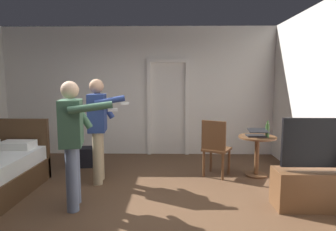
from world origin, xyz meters
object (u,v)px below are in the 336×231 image
Objects in this scene: person_blue_shirt at (73,135)px; bottle_on_table at (267,130)px; laptop at (257,134)px; suitcase_dark at (86,157)px; tv_flatscreen at (322,183)px; wooden_chair at (215,146)px; person_striped_shirt at (98,123)px; side_table at (257,149)px.

bottle_on_table is at bearing 22.88° from person_blue_shirt.
laptop is 0.52× the size of suitcase_dark.
tv_flatscreen reaches higher than suitcase_dark.
bottle_on_table is 0.17× the size of person_blue_shirt.
suitcase_dark is (-2.41, 0.59, -0.36)m from wooden_chair.
person_striped_shirt is (-2.63, -0.31, 0.22)m from laptop.
wooden_chair reaches higher than side_table.
wooden_chair is 1.58× the size of suitcase_dark.
person_striped_shirt is 2.68× the size of suitcase_dark.
tv_flatscreen is 0.73× the size of person_blue_shirt.
person_blue_shirt is (-2.89, -1.22, 0.14)m from bottle_on_table.
side_table is at bearing 7.50° from person_striped_shirt.
suitcase_dark is at bearing 153.52° from tv_flatscreen.
person_striped_shirt is (0.08, 0.95, 0.01)m from person_blue_shirt.
bottle_on_table is 0.29× the size of wooden_chair.
laptop is at bearing 6.66° from person_striped_shirt.
person_blue_shirt reaches higher than wooden_chair.
person_blue_shirt reaches higher than tv_flatscreen.
bottle_on_table is at bearing -12.22° from laptop.
person_striped_shirt reaches higher than side_table.
laptop is at bearing 24.80° from person_blue_shirt.
side_table is 3.08m from person_blue_shirt.
suitcase_dark is at bearing 170.59° from side_table.
bottle_on_table is at bearing -16.49° from suitcase_dark.
person_striped_shirt is (-2.80, -0.27, 0.15)m from bottle_on_table.
side_table is 2.73m from person_striped_shirt.
person_blue_shirt is 0.95m from person_striped_shirt.
tv_flatscreen is 1.92× the size of suitcase_dark.
person_blue_shirt is 2.63× the size of suitcase_dark.
tv_flatscreen is 1.40m from laptop.
side_table is 2.13× the size of laptop.
person_blue_shirt is (-2.01, -1.23, 0.42)m from wooden_chair.
wooden_chair is at bearing 179.41° from bottle_on_table.
person_blue_shirt is 2.02m from suitcase_dark.
side_table is (-0.47, 1.28, 0.13)m from tv_flatscreen.
wooden_chair is at bearing -177.73° from laptop.
side_table is 3.20m from suitcase_dark.
laptop is at bearing 167.78° from bottle_on_table.
tv_flatscreen is at bearing -45.18° from wooden_chair.
wooden_chair is at bearing -174.46° from side_table.
side_table is 1.12× the size of suitcase_dark.
person_blue_shirt reaches higher than suitcase_dark.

